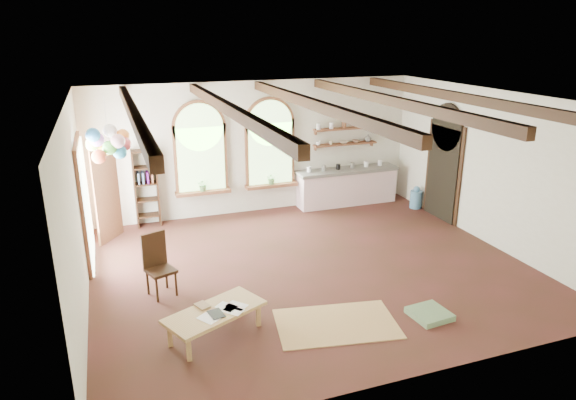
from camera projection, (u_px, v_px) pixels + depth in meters
name	position (u px, v px, depth m)	size (l,w,h in m)	color
floor	(311.00, 267.00, 9.83)	(8.00, 8.00, 0.00)	#512521
ceiling_beams	(313.00, 104.00, 8.85)	(6.20, 6.80, 0.18)	#321A0F
window_left	(201.00, 151.00, 11.93)	(1.30, 0.28, 2.20)	brown
window_right	(270.00, 146.00, 12.47)	(1.30, 0.28, 2.20)	brown
left_doorway	(85.00, 204.00, 9.81)	(0.10, 1.90, 2.50)	brown
right_doorway	(443.00, 174.00, 12.09)	(0.10, 1.30, 2.40)	black
kitchen_counter	(347.00, 186.00, 13.27)	(2.68, 0.62, 0.94)	silver
wall_shelf_lower	(345.00, 144.00, 13.10)	(1.70, 0.24, 0.04)	brown
wall_shelf_upper	(346.00, 128.00, 12.97)	(1.70, 0.24, 0.04)	brown
wall_clock	(388.00, 127.00, 13.45)	(0.32, 0.32, 0.04)	black
bookshelf	(146.00, 188.00, 11.65)	(0.53, 0.32, 1.80)	#321A0F
coffee_table	(215.00, 313.00, 7.51)	(1.62, 1.23, 0.42)	tan
side_chair	(161.00, 278.00, 8.72)	(0.55, 0.55, 1.09)	#321A0F
floor_mat	(336.00, 324.00, 7.92)	(1.84, 1.14, 0.02)	tan
floor_cushion	(430.00, 314.00, 8.11)	(0.57, 0.57, 0.10)	#67875D
water_jug_a	(374.00, 191.00, 13.60)	(0.32, 0.32, 0.62)	#538AB2
water_jug_b	(416.00, 198.00, 13.03)	(0.30, 0.30, 0.58)	#538AB2
balloon_cluster	(108.00, 143.00, 9.44)	(0.82, 0.84, 1.16)	white
table_book	(198.00, 307.00, 7.56)	(0.17, 0.25, 0.02)	olive
tablet	(216.00, 314.00, 7.40)	(0.19, 0.28, 0.01)	black
potted_plant_left	(203.00, 185.00, 12.08)	(0.27, 0.23, 0.30)	#598C4C
potted_plant_right	(272.00, 178.00, 12.62)	(0.27, 0.23, 0.30)	#598C4C
shelf_cup_a	(318.00, 143.00, 12.83)	(0.12, 0.10, 0.10)	white
shelf_cup_b	(331.00, 142.00, 12.95)	(0.10, 0.10, 0.09)	beige
shelf_bowl_a	(343.00, 142.00, 13.07)	(0.22, 0.22, 0.05)	beige
shelf_bowl_b	(356.00, 141.00, 13.18)	(0.20, 0.20, 0.06)	#8C664C
shelf_vase	(368.00, 138.00, 13.27)	(0.18, 0.18, 0.19)	slate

